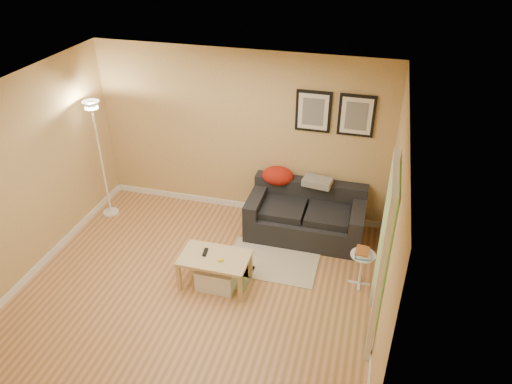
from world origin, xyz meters
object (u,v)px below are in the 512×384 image
at_px(coffee_table, 215,270).
at_px(side_table, 361,269).
at_px(sofa, 306,213).
at_px(storage_bin, 217,277).
at_px(book_stack, 363,252).
at_px(floor_lamp, 102,164).

distance_m(coffee_table, side_table, 1.89).
bearing_deg(sofa, storage_bin, -122.23).
relative_size(sofa, storage_bin, 3.34).
height_order(coffee_table, side_table, side_table).
xyz_separation_m(side_table, book_stack, (-0.01, -0.01, 0.28)).
xyz_separation_m(coffee_table, book_stack, (1.82, 0.47, 0.31)).
height_order(sofa, floor_lamp, floor_lamp).
bearing_deg(coffee_table, storage_bin, -55.01).
height_order(coffee_table, floor_lamp, floor_lamp).
bearing_deg(sofa, side_table, -45.74).
bearing_deg(floor_lamp, coffee_table, -27.57).
relative_size(sofa, side_table, 3.45).
bearing_deg(storage_bin, book_stack, 16.04).
xyz_separation_m(book_stack, floor_lamp, (-4.01, 0.68, 0.37)).
bearing_deg(coffee_table, floor_lamp, 150.34).
height_order(sofa, coffee_table, sofa).
height_order(coffee_table, book_stack, book_stack).
bearing_deg(book_stack, floor_lamp, 169.61).
bearing_deg(book_stack, storage_bin, -164.76).
xyz_separation_m(storage_bin, book_stack, (1.78, 0.51, 0.37)).
distance_m(sofa, side_table, 1.28).
relative_size(storage_bin, book_stack, 2.13).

